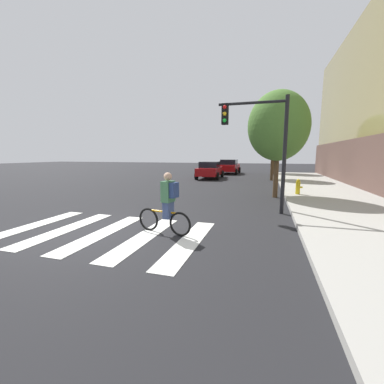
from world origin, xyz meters
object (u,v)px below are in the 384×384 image
object	(u,v)px
sedan_far	(229,166)
street_tree_mid	(273,135)
fire_hydrant	(298,187)
traffic_light_near	(261,135)
street_tree_near	(278,126)
street_tree_far	(274,137)
cyclist	(167,204)
sedan_mid	(210,170)

from	to	relation	value
sedan_far	street_tree_mid	xyz separation A→B (m)	(4.55, -6.42, 2.93)
fire_hydrant	street_tree_mid	distance (m)	9.13
traffic_light_near	street_tree_near	size ratio (longest dim) A/B	0.80
traffic_light_near	street_tree_far	world-z (taller)	street_tree_far
cyclist	street_tree_mid	xyz separation A→B (m)	(2.94, 16.00, 2.93)
traffic_light_near	cyclist	bearing A→B (deg)	-123.85
sedan_far	street_tree_near	distance (m)	16.22
fire_hydrant	street_tree_far	size ratio (longest dim) A/B	0.13
fire_hydrant	cyclist	bearing A→B (deg)	-118.55
sedan_mid	street_tree_far	bearing A→B (deg)	50.70
sedan_far	cyclist	world-z (taller)	cyclist
traffic_light_near	fire_hydrant	world-z (taller)	traffic_light_near
sedan_far	traffic_light_near	world-z (taller)	traffic_light_near
cyclist	street_tree_far	xyz separation A→B (m)	(3.18, 23.06, 3.24)
cyclist	street_tree_far	size ratio (longest dim) A/B	0.28
street_tree_mid	sedan_mid	bearing A→B (deg)	178.26
street_tree_mid	street_tree_far	world-z (taller)	street_tree_far
sedan_far	fire_hydrant	bearing A→B (deg)	-68.95
street_tree_mid	cyclist	bearing A→B (deg)	-100.41
traffic_light_near	sedan_mid	bearing A→B (deg)	110.43
cyclist	fire_hydrant	distance (m)	8.60
cyclist	street_tree_near	size ratio (longest dim) A/B	0.32
fire_hydrant	street_tree_far	xyz separation A→B (m)	(-0.93, 15.51, 3.55)
cyclist	street_tree_mid	distance (m)	16.53
fire_hydrant	sedan_mid	bearing A→B (deg)	127.36
cyclist	street_tree_mid	size ratio (longest dim) A/B	0.30
cyclist	fire_hydrant	world-z (taller)	cyclist
cyclist	traffic_light_near	xyz separation A→B (m)	(2.29, 3.41, 2.02)
sedan_far	street_tree_mid	size ratio (longest dim) A/B	0.85
sedan_mid	street_tree_mid	distance (m)	6.17
traffic_light_near	street_tree_far	distance (m)	19.71
street_tree_far	sedan_mid	bearing A→B (deg)	-129.30
sedan_mid	street_tree_mid	xyz separation A→B (m)	(5.41, -0.16, 2.98)
sedan_mid	street_tree_mid	world-z (taller)	street_tree_mid
sedan_mid	sedan_far	size ratio (longest dim) A/B	0.96
sedan_mid	traffic_light_near	bearing A→B (deg)	-69.57
cyclist	fire_hydrant	size ratio (longest dim) A/B	2.17
sedan_far	cyclist	distance (m)	22.48
sedan_mid	street_tree_near	size ratio (longest dim) A/B	0.86
traffic_light_near	street_tree_mid	bearing A→B (deg)	87.03
sedan_far	traffic_light_near	xyz separation A→B (m)	(3.90, -19.01, 2.02)
sedan_mid	traffic_light_near	distance (m)	13.77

